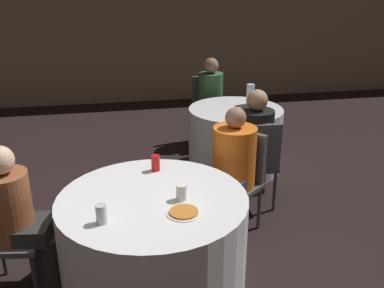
{
  "coord_description": "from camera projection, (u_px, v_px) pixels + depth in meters",
  "views": [
    {
      "loc": [
        0.04,
        -2.54,
        2.1
      ],
      "look_at": [
        0.64,
        0.67,
        0.82
      ],
      "focal_mm": 40.0,
      "sensor_mm": 36.0,
      "label": 1
    }
  ],
  "objects": [
    {
      "name": "person_orange_shirt",
      "position": [
        229.0,
        172.0,
        3.56
      ],
      "size": [
        0.5,
        0.49,
        1.13
      ],
      "rotation": [
        0.0,
        0.0,
        -4.02
      ],
      "color": "#33384C",
      "rests_on": "ground_plane"
    },
    {
      "name": "table_far",
      "position": [
        235.0,
        139.0,
        4.93
      ],
      "size": [
        1.06,
        1.06,
        0.72
      ],
      "color": "silver",
      "rests_on": "ground_plane"
    },
    {
      "name": "wall_back",
      "position": [
        106.0,
        22.0,
        7.18
      ],
      "size": [
        16.0,
        0.06,
        2.8
      ],
      "color": "gray",
      "rests_on": "ground_plane"
    },
    {
      "name": "chair_near_northeast",
      "position": [
        240.0,
        172.0,
        3.69
      ],
      "size": [
        0.56,
        0.56,
        0.88
      ],
      "rotation": [
        0.0,
        0.0,
        -4.02
      ],
      "color": "#47474C",
      "rests_on": "ground_plane"
    },
    {
      "name": "person_green_jacket",
      "position": [
        212.0,
        103.0,
        5.54
      ],
      "size": [
        0.34,
        0.5,
        1.15
      ],
      "rotation": [
        0.0,
        0.0,
        -3.03
      ],
      "color": "black",
      "rests_on": "ground_plane"
    },
    {
      "name": "chair_far_south",
      "position": [
        257.0,
        158.0,
        3.99
      ],
      "size": [
        0.43,
        0.43,
        0.88
      ],
      "rotation": [
        0.0,
        0.0,
        -0.07
      ],
      "color": "#47474C",
      "rests_on": "ground_plane"
    },
    {
      "name": "person_black_shirt",
      "position": [
        253.0,
        146.0,
        4.12
      ],
      "size": [
        0.34,
        0.51,
        1.15
      ],
      "rotation": [
        0.0,
        0.0,
        -0.07
      ],
      "color": "#282828",
      "rests_on": "ground_plane"
    },
    {
      "name": "bottle_far",
      "position": [
        250.0,
        94.0,
        4.91
      ],
      "size": [
        0.09,
        0.09,
        0.24
      ],
      "color": "white",
      "rests_on": "table_far"
    },
    {
      "name": "cup_near",
      "position": [
        182.0,
        192.0,
        2.82
      ],
      "size": [
        0.07,
        0.07,
        0.11
      ],
      "color": "white",
      "rests_on": "table_near"
    },
    {
      "name": "table_near",
      "position": [
        154.0,
        243.0,
        3.0
      ],
      "size": [
        1.29,
        1.29,
        0.72
      ],
      "color": "silver",
      "rests_on": "ground_plane"
    },
    {
      "name": "soda_can_silver",
      "position": [
        101.0,
        214.0,
        2.54
      ],
      "size": [
        0.07,
        0.07,
        0.12
      ],
      "color": "silver",
      "rests_on": "table_near"
    },
    {
      "name": "soda_can_red",
      "position": [
        156.0,
        163.0,
        3.24
      ],
      "size": [
        0.07,
        0.07,
        0.12
      ],
      "color": "red",
      "rests_on": "table_near"
    },
    {
      "name": "chair_far_north",
      "position": [
        208.0,
        103.0,
        5.71
      ],
      "size": [
        0.44,
        0.45,
        0.88
      ],
      "rotation": [
        0.0,
        0.0,
        -3.03
      ],
      "color": "#47474C",
      "rests_on": "ground_plane"
    },
    {
      "name": "person_floral_shirt",
      "position": [
        21.0,
        222.0,
        2.89
      ],
      "size": [
        0.5,
        0.35,
        1.11
      ],
      "rotation": [
        0.0,
        0.0,
        -1.72
      ],
      "color": "#282828",
      "rests_on": "ground_plane"
    },
    {
      "name": "pizza_plate_near",
      "position": [
        184.0,
        212.0,
        2.67
      ],
      "size": [
        0.22,
        0.22,
        0.02
      ],
      "color": "white",
      "rests_on": "table_near"
    }
  ]
}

